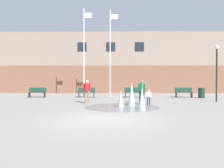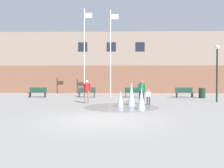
# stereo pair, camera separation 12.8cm
# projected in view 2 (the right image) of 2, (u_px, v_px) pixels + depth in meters

# --- Properties ---
(ground_plane) EXTENTS (100.00, 100.00, 0.00)m
(ground_plane) POSITION_uv_depth(u_px,v_px,m) (102.00, 119.00, 8.88)
(ground_plane) COLOR gray
(library_building) EXTENTS (36.00, 6.05, 7.52)m
(library_building) POSITION_uv_depth(u_px,v_px,m) (112.00, 64.00, 29.64)
(library_building) COLOR brown
(library_building) RESTS_ON ground
(splash_fountain) EXTENTS (4.41, 4.41, 1.48)m
(splash_fountain) POSITION_uv_depth(u_px,v_px,m) (130.00, 98.00, 13.01)
(splash_fountain) COLOR gray
(splash_fountain) RESTS_ON ground
(park_bench_left_of_flagpoles) EXTENTS (1.60, 0.44, 0.91)m
(park_bench_left_of_flagpoles) POSITION_uv_depth(u_px,v_px,m) (38.00, 92.00, 20.14)
(park_bench_left_of_flagpoles) COLOR #28282D
(park_bench_left_of_flagpoles) RESTS_ON ground
(park_bench_under_left_flagpole) EXTENTS (1.60, 0.44, 0.91)m
(park_bench_under_left_flagpole) POSITION_uv_depth(u_px,v_px,m) (87.00, 92.00, 20.15)
(park_bench_under_left_flagpole) COLOR #28282D
(park_bench_under_left_flagpole) RESTS_ON ground
(park_bench_near_trashcan) EXTENTS (1.60, 0.44, 0.91)m
(park_bench_near_trashcan) POSITION_uv_depth(u_px,v_px,m) (133.00, 92.00, 20.07)
(park_bench_near_trashcan) COLOR #28282D
(park_bench_near_trashcan) RESTS_ON ground
(park_bench_far_right) EXTENTS (1.60, 0.44, 0.91)m
(park_bench_far_right) POSITION_uv_depth(u_px,v_px,m) (184.00, 92.00, 20.08)
(park_bench_far_right) COLOR #28282D
(park_bench_far_right) RESTS_ON ground
(adult_watching) EXTENTS (0.50, 0.38, 1.59)m
(adult_watching) POSITION_uv_depth(u_px,v_px,m) (87.00, 90.00, 14.93)
(adult_watching) COLOR #89755B
(adult_watching) RESTS_ON ground
(child_running) EXTENTS (0.31, 0.20, 0.99)m
(child_running) POSITION_uv_depth(u_px,v_px,m) (148.00, 96.00, 14.04)
(child_running) COLOR #1E233D
(child_running) RESTS_ON ground
(adult_near_bench) EXTENTS (0.50, 0.39, 1.59)m
(adult_near_bench) POSITION_uv_depth(u_px,v_px,m) (142.00, 90.00, 14.65)
(adult_near_bench) COLOR #1E233D
(adult_near_bench) RESTS_ON ground
(flagpole_left) EXTENTS (0.80, 0.10, 8.34)m
(flagpole_left) POSITION_uv_depth(u_px,v_px,m) (85.00, 50.00, 20.63)
(flagpole_left) COLOR silver
(flagpole_left) RESTS_ON ground
(flagpole_right) EXTENTS (0.80, 0.10, 8.20)m
(flagpole_right) POSITION_uv_depth(u_px,v_px,m) (111.00, 51.00, 20.59)
(flagpole_right) COLOR silver
(flagpole_right) RESTS_ON ground
(lamp_post_right_lane) EXTENTS (0.32, 0.32, 4.16)m
(lamp_post_right_lane) POSITION_uv_depth(u_px,v_px,m) (217.00, 65.00, 15.86)
(lamp_post_right_lane) COLOR #192D23
(lamp_post_right_lane) RESTS_ON ground
(trash_can) EXTENTS (0.56, 0.56, 0.90)m
(trash_can) POSITION_uv_depth(u_px,v_px,m) (202.00, 93.00, 19.35)
(trash_can) COLOR #193323
(trash_can) RESTS_ON ground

